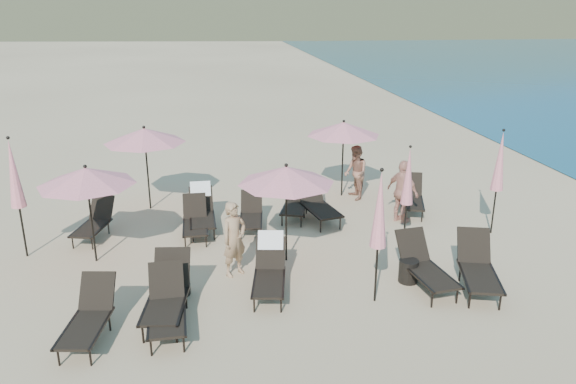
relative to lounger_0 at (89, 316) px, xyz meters
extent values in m
plane|color=#D6BA8C|center=(4.08, 0.56, -0.44)|extent=(800.00, 800.00, 0.00)
cube|color=black|center=(-0.04, -0.27, -0.09)|extent=(0.79, 1.26, 0.05)
cube|color=black|center=(0.08, 0.51, 0.20)|extent=(0.67, 0.54, 0.61)
cylinder|color=black|center=(-0.37, -0.72, -0.27)|extent=(0.04, 0.04, 0.33)
cylinder|color=black|center=(-0.21, 0.29, -0.27)|extent=(0.04, 0.04, 0.33)
cylinder|color=black|center=(0.13, -0.80, -0.27)|extent=(0.04, 0.04, 0.33)
cylinder|color=black|center=(0.29, 0.20, -0.27)|extent=(0.04, 0.04, 0.33)
cube|color=black|center=(-0.33, -0.17, -0.08)|extent=(0.25, 1.32, 0.04)
cube|color=black|center=(0.26, -0.27, -0.08)|extent=(0.25, 1.32, 0.04)
cube|color=black|center=(1.32, -0.16, -0.08)|extent=(0.68, 1.25, 0.05)
cube|color=black|center=(1.29, 0.67, 0.22)|extent=(0.65, 0.49, 0.63)
cylinder|color=black|center=(1.07, -0.68, -0.27)|extent=(0.04, 0.04, 0.35)
cylinder|color=black|center=(1.03, 0.37, -0.27)|extent=(0.04, 0.04, 0.35)
cylinder|color=black|center=(1.60, -0.66, -0.27)|extent=(0.04, 0.04, 0.35)
cylinder|color=black|center=(1.57, 0.39, -0.27)|extent=(0.04, 0.04, 0.35)
cube|color=black|center=(1.01, -0.12, -0.07)|extent=(0.09, 1.38, 0.04)
cube|color=black|center=(1.62, -0.10, -0.07)|extent=(0.09, 1.38, 0.04)
cube|color=black|center=(1.26, 0.23, -0.05)|extent=(0.85, 1.40, 0.05)
cube|color=black|center=(1.38, 1.11, 0.27)|extent=(0.74, 0.58, 0.68)
cylinder|color=black|center=(0.91, -0.28, -0.25)|extent=(0.04, 0.04, 0.37)
cylinder|color=black|center=(1.06, 0.84, -0.25)|extent=(0.04, 0.04, 0.37)
cylinder|color=black|center=(1.48, -0.36, -0.25)|extent=(0.04, 0.04, 0.37)
cylinder|color=black|center=(1.62, 0.77, -0.25)|extent=(0.04, 0.04, 0.37)
cube|color=black|center=(0.94, 0.32, -0.04)|extent=(0.24, 1.48, 0.04)
cube|color=black|center=(1.60, 0.24, -0.04)|extent=(0.24, 1.48, 0.04)
cube|color=black|center=(3.22, 0.86, -0.10)|extent=(0.79, 1.25, 0.05)
cube|color=black|center=(3.35, 1.63, 0.19)|extent=(0.67, 0.54, 0.60)
cylinder|color=black|center=(2.88, 0.42, -0.27)|extent=(0.03, 0.03, 0.33)
cylinder|color=black|center=(3.06, 1.41, -0.27)|extent=(0.03, 0.03, 0.33)
cylinder|color=black|center=(3.38, 0.34, -0.27)|extent=(0.03, 0.03, 0.33)
cylinder|color=black|center=(3.55, 1.32, -0.27)|extent=(0.03, 0.03, 0.33)
cube|color=black|center=(2.94, 0.96, -0.09)|extent=(0.26, 1.30, 0.04)
cube|color=black|center=(3.51, 0.86, -0.09)|extent=(0.26, 1.30, 0.04)
cube|color=white|center=(3.37, 1.77, 0.42)|extent=(0.56, 0.36, 0.36)
cube|color=black|center=(6.45, 0.62, -0.08)|extent=(0.80, 1.32, 0.05)
cube|color=black|center=(6.35, 1.45, 0.23)|extent=(0.70, 0.55, 0.64)
cylinder|color=black|center=(6.25, 0.07, -0.26)|extent=(0.04, 0.04, 0.35)
cylinder|color=black|center=(6.11, 1.13, -0.26)|extent=(0.04, 0.04, 0.35)
cylinder|color=black|center=(6.79, 0.13, -0.26)|extent=(0.04, 0.04, 0.35)
cylinder|color=black|center=(6.65, 1.20, -0.26)|extent=(0.04, 0.04, 0.35)
cube|color=black|center=(6.14, 0.63, -0.06)|extent=(0.22, 1.40, 0.04)
cube|color=black|center=(6.76, 0.71, -0.06)|extent=(0.22, 1.40, 0.04)
cube|color=black|center=(7.36, 0.37, -0.06)|extent=(0.99, 1.42, 0.05)
cube|color=black|center=(7.60, 1.20, 0.25)|extent=(0.77, 0.65, 0.67)
cylinder|color=black|center=(6.95, -0.07, -0.26)|extent=(0.04, 0.04, 0.37)
cylinder|color=black|center=(7.25, 0.99, -0.26)|extent=(0.04, 0.04, 0.37)
cylinder|color=black|center=(7.48, -0.23, -0.26)|extent=(0.04, 0.04, 0.37)
cylinder|color=black|center=(7.79, 0.84, -0.26)|extent=(0.04, 0.04, 0.37)
cube|color=black|center=(7.07, 0.51, -0.05)|extent=(0.44, 1.41, 0.04)
cube|color=black|center=(7.69, 0.33, -0.05)|extent=(0.44, 1.41, 0.04)
cube|color=black|center=(-0.71, 4.32, -0.12)|extent=(0.84, 1.21, 0.05)
cube|color=black|center=(-0.52, 5.04, 0.15)|extent=(0.66, 0.55, 0.57)
cylinder|color=black|center=(-1.06, 3.94, -0.28)|extent=(0.03, 0.03, 0.31)
cylinder|color=black|center=(-0.82, 4.85, -0.28)|extent=(0.03, 0.03, 0.31)
cylinder|color=black|center=(-0.60, 3.81, -0.28)|extent=(0.03, 0.03, 0.31)
cylinder|color=black|center=(-0.36, 4.73, -0.28)|extent=(0.03, 0.03, 0.31)
cube|color=black|center=(-0.97, 4.44, -0.11)|extent=(0.36, 1.21, 0.04)
cube|color=black|center=(-0.43, 4.29, -0.11)|extent=(0.36, 1.21, 0.04)
cube|color=black|center=(1.80, 4.00, -0.11)|extent=(0.59, 1.13, 0.05)
cube|color=black|center=(1.80, 4.76, 0.17)|extent=(0.58, 0.43, 0.58)
cylinder|color=black|center=(1.56, 3.53, -0.28)|extent=(0.03, 0.03, 0.32)
cylinder|color=black|center=(1.56, 4.50, -0.28)|extent=(0.03, 0.03, 0.32)
cylinder|color=black|center=(2.05, 3.53, -0.28)|extent=(0.03, 0.03, 0.32)
cylinder|color=black|center=(2.05, 4.50, -0.28)|extent=(0.03, 0.03, 0.32)
cube|color=black|center=(1.52, 4.05, -0.10)|extent=(0.04, 1.27, 0.04)
cube|color=black|center=(2.09, 4.05, -0.10)|extent=(0.04, 1.27, 0.04)
cube|color=black|center=(3.18, 4.25, -0.13)|extent=(0.68, 1.13, 0.04)
cube|color=black|center=(3.27, 4.96, 0.14)|extent=(0.60, 0.47, 0.55)
cylinder|color=black|center=(2.90, 3.83, -0.29)|extent=(0.03, 0.03, 0.30)
cylinder|color=black|center=(3.01, 4.75, -0.29)|extent=(0.03, 0.03, 0.30)
cylinder|color=black|center=(3.36, 3.77, -0.29)|extent=(0.03, 0.03, 0.30)
cylinder|color=black|center=(3.47, 4.69, -0.29)|extent=(0.03, 0.03, 0.30)
cube|color=black|center=(2.92, 4.32, -0.12)|extent=(0.19, 1.20, 0.04)
cube|color=black|center=(3.46, 4.26, -0.12)|extent=(0.19, 1.20, 0.04)
cube|color=black|center=(5.08, 4.55, -0.07)|extent=(0.90, 1.37, 0.05)
cube|color=black|center=(4.90, 5.38, 0.24)|extent=(0.74, 0.60, 0.65)
cylinder|color=black|center=(4.92, 3.98, -0.26)|extent=(0.04, 0.04, 0.36)
cylinder|color=black|center=(4.69, 5.04, -0.26)|extent=(0.04, 0.04, 0.36)
cylinder|color=black|center=(5.46, 4.10, -0.26)|extent=(0.04, 0.04, 0.36)
cylinder|color=black|center=(5.23, 5.16, -0.26)|extent=(0.04, 0.04, 0.36)
cube|color=black|center=(4.76, 4.54, -0.06)|extent=(0.34, 1.39, 0.04)
cube|color=black|center=(5.38, 4.67, -0.06)|extent=(0.34, 1.39, 0.04)
cube|color=black|center=(4.41, 4.93, -0.10)|extent=(0.94, 1.29, 0.05)
cube|color=black|center=(4.66, 5.67, 0.18)|extent=(0.71, 0.61, 0.60)
cylinder|color=black|center=(4.02, 4.55, -0.28)|extent=(0.03, 0.03, 0.33)
cylinder|color=black|center=(4.34, 5.49, -0.28)|extent=(0.03, 0.03, 0.33)
cylinder|color=black|center=(4.49, 4.39, -0.28)|extent=(0.03, 0.03, 0.33)
cylinder|color=black|center=(4.81, 5.33, -0.28)|extent=(0.03, 0.03, 0.33)
cube|color=black|center=(4.15, 5.07, -0.09)|extent=(0.45, 1.25, 0.04)
cube|color=black|center=(4.70, 4.88, -0.09)|extent=(0.45, 1.25, 0.04)
cube|color=white|center=(4.70, 5.80, 0.41)|extent=(0.58, 0.42, 0.36)
cube|color=black|center=(7.63, 4.80, -0.10)|extent=(0.94, 1.30, 0.05)
cube|color=black|center=(7.87, 5.55, 0.19)|extent=(0.71, 0.61, 0.61)
cylinder|color=black|center=(7.23, 4.41, -0.27)|extent=(0.04, 0.04, 0.33)
cylinder|color=black|center=(7.55, 5.37, -0.27)|extent=(0.04, 0.04, 0.33)
cylinder|color=black|center=(7.72, 4.26, -0.27)|extent=(0.04, 0.04, 0.33)
cylinder|color=black|center=(8.03, 5.22, -0.27)|extent=(0.04, 0.04, 0.33)
cube|color=black|center=(7.36, 4.94, -0.09)|extent=(0.45, 1.27, 0.04)
cube|color=black|center=(7.92, 4.76, -0.09)|extent=(0.45, 1.27, 0.04)
cube|color=black|center=(1.99, 4.41, -0.10)|extent=(0.63, 1.19, 0.05)
cube|color=black|center=(1.97, 5.20, 0.19)|extent=(0.62, 0.46, 0.61)
cylinder|color=black|center=(1.74, 3.91, -0.27)|extent=(0.04, 0.04, 0.33)
cylinder|color=black|center=(1.72, 4.92, -0.27)|extent=(0.04, 0.04, 0.33)
cylinder|color=black|center=(2.25, 3.92, -0.27)|extent=(0.04, 0.04, 0.33)
cylinder|color=black|center=(2.23, 4.93, -0.27)|extent=(0.04, 0.04, 0.33)
cube|color=black|center=(1.69, 4.45, -0.09)|extent=(0.07, 1.32, 0.04)
cube|color=black|center=(2.28, 4.46, -0.09)|extent=(0.07, 1.32, 0.04)
cube|color=white|center=(1.97, 5.34, 0.42)|extent=(0.53, 0.29, 0.37)
cylinder|color=black|center=(-0.42, 3.17, 0.61)|extent=(0.04, 0.04, 2.10)
cone|color=pink|center=(-0.42, 3.17, 1.56)|extent=(2.10, 2.10, 0.38)
sphere|color=black|center=(-0.42, 3.17, 1.78)|extent=(0.08, 0.08, 0.08)
cylinder|color=black|center=(3.82, 2.54, 0.62)|extent=(0.04, 0.04, 2.11)
cone|color=pink|center=(3.82, 2.54, 1.57)|extent=(2.11, 2.11, 0.38)
sphere|color=black|center=(3.82, 2.54, 1.79)|extent=(0.08, 0.08, 0.08)
cylinder|color=black|center=(0.54, 6.43, 0.66)|extent=(0.05, 0.05, 2.21)
cone|color=pink|center=(0.54, 6.43, 1.66)|extent=(2.21, 2.21, 0.40)
sphere|color=black|center=(0.54, 6.43, 1.89)|extent=(0.08, 0.08, 0.08)
cylinder|color=black|center=(6.14, 6.67, 0.63)|extent=(0.04, 0.04, 2.14)
cone|color=pink|center=(6.14, 6.67, 1.60)|extent=(2.14, 2.14, 0.39)
sphere|color=black|center=(6.14, 6.67, 1.83)|extent=(0.08, 0.08, 0.08)
cylinder|color=black|center=(5.25, 0.48, 0.14)|extent=(0.04, 0.04, 1.16)
cone|color=pink|center=(5.25, 0.48, 1.46)|extent=(0.32, 0.32, 1.48)
sphere|color=black|center=(5.25, 0.48, 2.23)|extent=(0.07, 0.07, 0.07)
cylinder|color=black|center=(9.17, 3.29, 0.14)|extent=(0.04, 0.04, 1.15)
cone|color=pink|center=(9.17, 3.29, 1.44)|extent=(0.31, 0.31, 1.46)
sphere|color=black|center=(9.17, 3.29, 2.20)|extent=(0.07, 0.07, 0.07)
cylinder|color=black|center=(-2.03, 3.67, 0.17)|extent=(0.04, 0.04, 1.21)
cone|color=pink|center=(-2.03, 3.67, 1.54)|extent=(0.33, 0.33, 1.54)
sphere|color=black|center=(-2.03, 3.67, 2.34)|extent=(0.08, 0.08, 0.08)
cylinder|color=black|center=(6.73, 2.92, 0.09)|extent=(0.04, 0.04, 1.06)
cone|color=pink|center=(6.73, 2.92, 1.29)|extent=(0.29, 0.29, 1.35)
sphere|color=black|center=(6.73, 2.92, 1.99)|extent=(0.07, 0.07, 0.07)
cylinder|color=black|center=(1.49, 1.34, -0.21)|extent=(0.41, 0.41, 0.47)
cylinder|color=black|center=(6.17, 1.14, -0.20)|extent=(0.41, 0.41, 0.48)
imported|color=#A37C58|center=(2.64, 2.04, 0.38)|extent=(0.71, 0.66, 1.63)
imported|color=#A26B53|center=(6.46, 6.33, 0.36)|extent=(0.65, 0.81, 1.60)
imported|color=tan|center=(7.17, 4.36, 0.40)|extent=(0.85, 1.05, 1.68)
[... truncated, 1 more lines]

